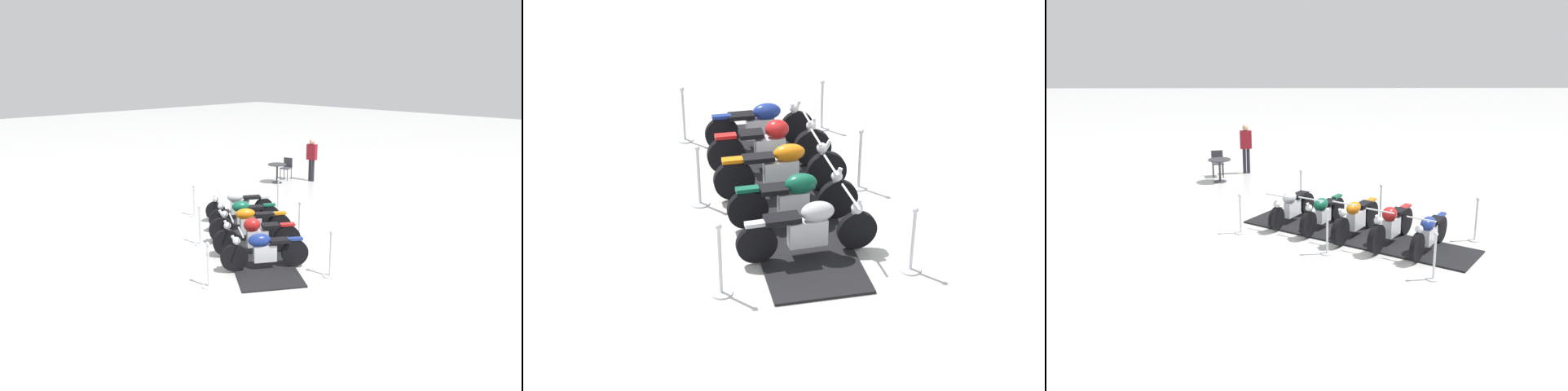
% 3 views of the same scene
% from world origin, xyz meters
% --- Properties ---
extents(ground_plane, '(80.00, 80.00, 0.00)m').
position_xyz_m(ground_plane, '(0.00, 0.00, 0.00)').
color(ground_plane, silver).
extents(display_platform, '(4.54, 5.79, 0.04)m').
position_xyz_m(display_platform, '(0.00, 0.00, 0.02)').
color(display_platform, black).
rests_on(display_platform, ground_plane).
extents(motorcycle_chrome, '(1.86, 1.28, 0.89)m').
position_xyz_m(motorcycle_chrome, '(1.04, 1.61, 0.50)').
color(motorcycle_chrome, black).
rests_on(motorcycle_chrome, display_platform).
extents(motorcycle_forest, '(1.82, 1.24, 0.95)m').
position_xyz_m(motorcycle_forest, '(0.50, 0.81, 0.50)').
color(motorcycle_forest, black).
rests_on(motorcycle_forest, display_platform).
extents(motorcycle_copper, '(1.96, 1.35, 0.99)m').
position_xyz_m(motorcycle_copper, '(-0.02, 0.01, 0.50)').
color(motorcycle_copper, black).
rests_on(motorcycle_copper, display_platform).
extents(motorcycle_maroon, '(1.92, 1.37, 0.99)m').
position_xyz_m(motorcycle_maroon, '(-0.56, -0.78, 0.51)').
color(motorcycle_maroon, black).
rests_on(motorcycle_maroon, display_platform).
extents(motorcycle_navy, '(1.79, 1.24, 0.94)m').
position_xyz_m(motorcycle_navy, '(-1.10, -1.57, 0.51)').
color(motorcycle_navy, black).
rests_on(motorcycle_navy, display_platform).
extents(stanchion_left_rear, '(0.31, 0.31, 1.10)m').
position_xyz_m(stanchion_left_rear, '(-0.30, -2.89, 0.38)').
color(stanchion_left_rear, silver).
rests_on(stanchion_left_rear, ground_plane).
extents(stanchion_right_front, '(0.31, 0.31, 1.04)m').
position_xyz_m(stanchion_right_front, '(0.30, 2.89, 0.35)').
color(stanchion_right_front, silver).
rests_on(stanchion_right_front, ground_plane).
extents(stanchion_right_mid, '(0.29, 0.29, 1.11)m').
position_xyz_m(stanchion_right_mid, '(-1.13, 0.76, 0.40)').
color(stanchion_right_mid, silver).
rests_on(stanchion_right_mid, ground_plane).
extents(stanchion_left_mid, '(0.32, 0.32, 1.06)m').
position_xyz_m(stanchion_left_mid, '(1.13, -0.76, 0.34)').
color(stanchion_left_mid, silver).
rests_on(stanchion_left_mid, ground_plane).
extents(stanchion_right_rear, '(0.29, 0.29, 1.03)m').
position_xyz_m(stanchion_right_rear, '(-2.56, -1.36, 0.36)').
color(stanchion_right_rear, silver).
rests_on(stanchion_right_rear, ground_plane).
extents(stanchion_left_front, '(0.31, 0.31, 1.11)m').
position_xyz_m(stanchion_left_front, '(2.56, 1.36, 0.38)').
color(stanchion_left_front, silver).
rests_on(stanchion_left_front, ground_plane).
extents(cafe_table, '(0.76, 0.76, 0.79)m').
position_xyz_m(cafe_table, '(5.47, 4.12, 0.59)').
color(cafe_table, '#2D2D33').
rests_on(cafe_table, ground_plane).
extents(cafe_chair_near_table, '(0.48, 0.48, 0.91)m').
position_xyz_m(cafe_chair_near_table, '(6.27, 4.30, 0.53)').
color(cafe_chair_near_table, '#2D2D33').
rests_on(cafe_chair_near_table, ground_plane).
extents(bystander_person, '(0.29, 0.43, 1.77)m').
position_xyz_m(bystander_person, '(6.72, 3.33, 1.06)').
color(bystander_person, '#23232D').
rests_on(bystander_person, ground_plane).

